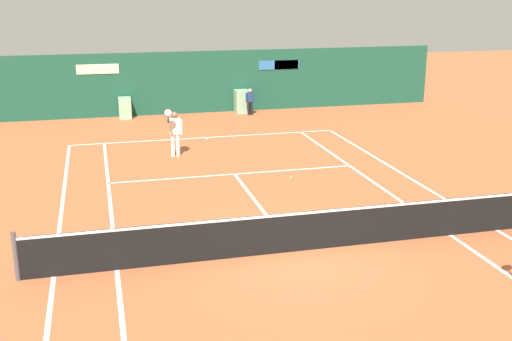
# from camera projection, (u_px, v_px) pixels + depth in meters

# --- Properties ---
(ground_plane) EXTENTS (80.00, 80.00, 0.01)m
(ground_plane) POSITION_uv_depth(u_px,v_px,m) (287.00, 242.00, 15.03)
(ground_plane) COLOR #BC6038
(tennis_net) EXTENTS (12.10, 0.10, 1.07)m
(tennis_net) POSITION_uv_depth(u_px,v_px,m) (295.00, 231.00, 14.36)
(tennis_net) COLOR #4C4C51
(tennis_net) RESTS_ON ground_plane
(sponsor_back_wall) EXTENTS (25.00, 1.02, 2.91)m
(sponsor_back_wall) POSITION_uv_depth(u_px,v_px,m) (186.00, 84.00, 29.89)
(sponsor_back_wall) COLOR #194C38
(sponsor_back_wall) RESTS_ON ground_plane
(player_on_baseline) EXTENTS (0.70, 0.67, 1.85)m
(player_on_baseline) POSITION_uv_depth(u_px,v_px,m) (175.00, 130.00, 22.33)
(player_on_baseline) COLOR white
(player_on_baseline) RESTS_ON ground_plane
(ball_kid_centre_post) EXTENTS (0.42, 0.18, 1.25)m
(ball_kid_centre_post) POSITION_uv_depth(u_px,v_px,m) (250.00, 100.00, 29.60)
(ball_kid_centre_post) COLOR black
(ball_kid_centre_post) RESTS_ON ground_plane
(tennis_ball_by_sideline) EXTENTS (0.07, 0.07, 0.07)m
(tennis_ball_by_sideline) POSITION_uv_depth(u_px,v_px,m) (291.00, 178.00, 19.95)
(tennis_ball_by_sideline) COLOR #CCE033
(tennis_ball_by_sideline) RESTS_ON ground_plane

